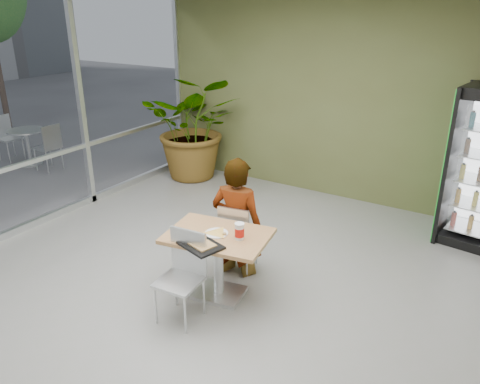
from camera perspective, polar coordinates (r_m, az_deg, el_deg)
name	(u,v)px	position (r m, az deg, el deg)	size (l,w,h in m)	color
ground	(197,291)	(5.39, -5.22, -11.91)	(7.00, 7.00, 0.00)	gray
room_envelope	(192,155)	(4.69, -5.88, 4.53)	(6.00, 7.00, 3.20)	silver
storefront_frame	(10,118)	(6.90, -26.26, 8.05)	(0.10, 7.00, 3.20)	silver
dining_table	(218,252)	(5.04, -2.68, -7.29)	(1.18, 0.92, 0.75)	tan
chair_far	(236,233)	(5.48, -0.45, -5.08)	(0.44, 0.44, 0.86)	silver
chair_near	(184,268)	(4.77, -6.84, -9.20)	(0.44, 0.45, 0.92)	silver
seated_woman	(237,228)	(5.49, -0.37, -4.37)	(0.63, 0.41, 1.72)	black
pizza_plate	(216,232)	(4.93, -2.89, -4.94)	(0.31, 0.25, 0.03)	silver
soda_cup	(239,231)	(4.79, -0.07, -4.84)	(0.10, 0.10, 0.18)	silver
napkin_stack	(183,233)	(4.95, -7.00, -5.04)	(0.17, 0.17, 0.02)	silver
cafeteria_tray	(201,245)	(4.70, -4.81, -6.48)	(0.42, 0.31, 0.02)	black
potted_plant	(195,127)	(8.50, -5.48, 7.93)	(1.70, 1.47, 1.89)	#2A6A30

